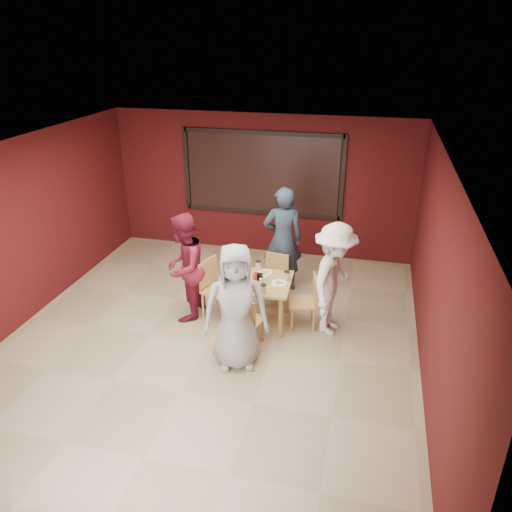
% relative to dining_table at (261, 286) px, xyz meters
% --- Properties ---
extents(floor, '(7.00, 7.00, 0.00)m').
position_rel_dining_table_xyz_m(floor, '(-0.61, -0.74, -0.64)').
color(floor, tan).
rests_on(floor, ground).
extents(window_blinds, '(3.00, 0.02, 1.50)m').
position_rel_dining_table_xyz_m(window_blinds, '(-0.61, 2.71, 1.01)').
color(window_blinds, black).
extents(dining_table, '(0.96, 0.96, 0.88)m').
position_rel_dining_table_xyz_m(dining_table, '(0.00, 0.00, 0.00)').
color(dining_table, tan).
rests_on(dining_table, floor).
extents(chair_front, '(0.48, 0.48, 0.83)m').
position_rel_dining_table_xyz_m(chair_front, '(-0.05, -0.70, -0.17)').
color(chair_front, '#B78E47').
rests_on(chair_front, floor).
extents(chair_back, '(0.46, 0.46, 0.83)m').
position_rel_dining_table_xyz_m(chair_back, '(0.07, 0.73, -0.17)').
color(chair_back, '#B78E47').
rests_on(chair_back, floor).
extents(chair_left, '(0.58, 0.58, 0.95)m').
position_rel_dining_table_xyz_m(chair_left, '(-0.76, 0.05, -0.10)').
color(chair_left, '#B78E47').
rests_on(chair_left, floor).
extents(chair_right, '(0.50, 0.50, 0.85)m').
position_rel_dining_table_xyz_m(chair_right, '(0.72, 0.05, -0.16)').
color(chair_right, '#B78E47').
rests_on(chair_right, floor).
extents(diner_front, '(1.00, 0.81, 1.78)m').
position_rel_dining_table_xyz_m(diner_front, '(-0.08, -1.11, 0.25)').
color(diner_front, '#9D9D9D').
rests_on(diner_front, floor).
extents(diner_back, '(0.78, 0.62, 1.86)m').
position_rel_dining_table_xyz_m(diner_back, '(0.10, 1.23, 0.29)').
color(diner_back, '#2C3C4F').
rests_on(diner_back, floor).
extents(diner_left, '(0.67, 0.85, 1.73)m').
position_rel_dining_table_xyz_m(diner_left, '(-1.19, -0.09, 0.22)').
color(diner_left, maroon).
rests_on(diner_left, floor).
extents(diner_right, '(0.89, 1.25, 1.74)m').
position_rel_dining_table_xyz_m(diner_right, '(1.10, 0.03, 0.23)').
color(diner_right, white).
rests_on(diner_right, floor).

